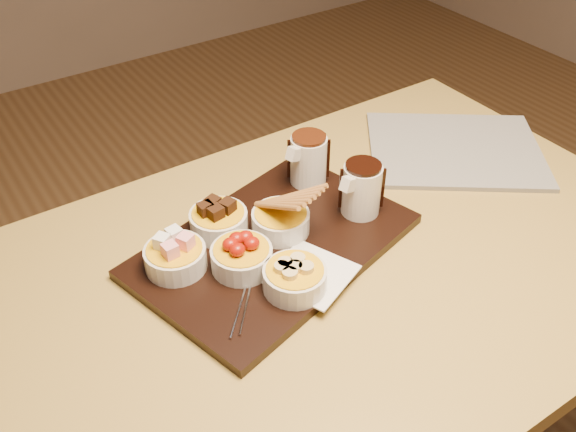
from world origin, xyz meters
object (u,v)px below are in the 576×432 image
newspaper (455,150)px  pitcher_dark_chocolate (362,190)px  pitcher_milk_chocolate (308,160)px  dining_table (336,298)px  serving_board (273,245)px  bowl_strawberries (242,258)px

newspaper → pitcher_dark_chocolate: bearing=-132.2°
pitcher_milk_chocolate → dining_table: bearing=-124.9°
dining_table → newspaper: bearing=17.6°
pitcher_milk_chocolate → newspaper: size_ratio=0.27×
serving_board → pitcher_milk_chocolate: size_ratio=4.88×
dining_table → pitcher_dark_chocolate: (0.09, 0.06, 0.16)m
dining_table → bowl_strawberries: bearing=161.6°
serving_board → dining_table: bearing=-58.5°
serving_board → bowl_strawberries: bearing=-176.4°
pitcher_milk_chocolate → pitcher_dark_chocolate: bearing=-94.4°
serving_board → bowl_strawberries: 0.08m
dining_table → serving_board: serving_board is taller
pitcher_dark_chocolate → pitcher_milk_chocolate: 0.13m
bowl_strawberries → newspaper: size_ratio=0.28×
dining_table → newspaper: (0.40, 0.13, 0.10)m
pitcher_dark_chocolate → pitcher_milk_chocolate: same height
newspaper → bowl_strawberries: bearing=-136.4°
dining_table → pitcher_milk_chocolate: bearing=70.0°
serving_board → bowl_strawberries: size_ratio=4.60×
pitcher_dark_chocolate → newspaper: 0.32m
pitcher_dark_chocolate → pitcher_milk_chocolate: size_ratio=1.00×
pitcher_dark_chocolate → serving_board: bearing=160.0°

